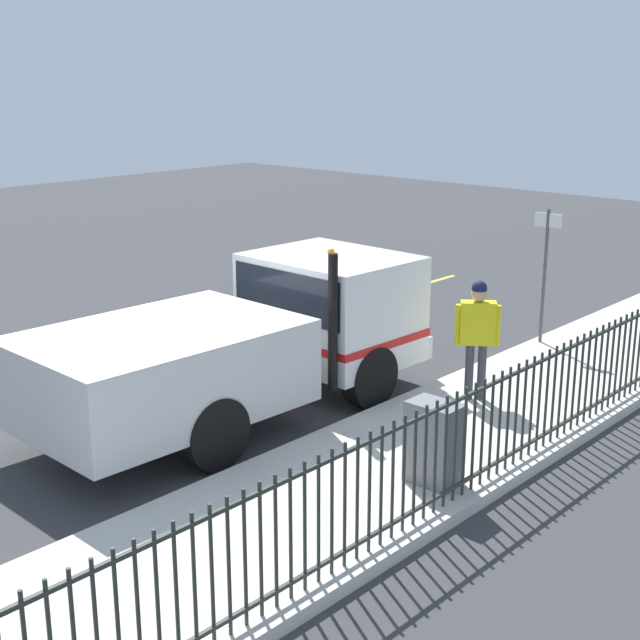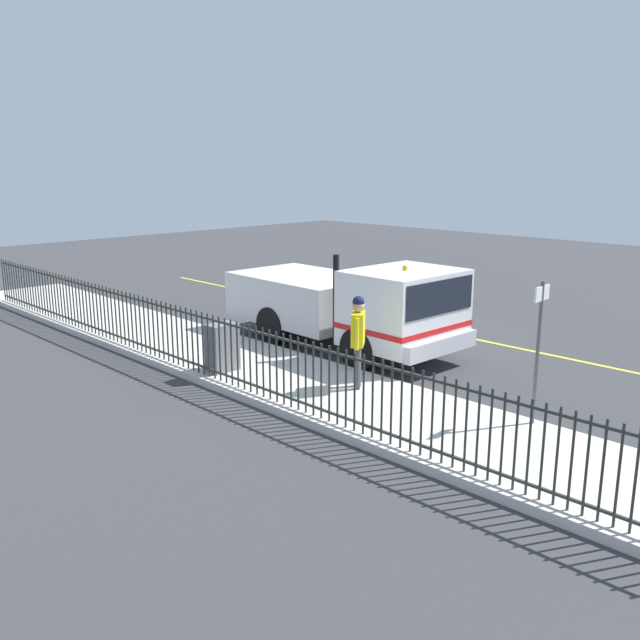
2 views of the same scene
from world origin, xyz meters
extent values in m
plane|color=#38383A|center=(0.00, 0.00, 0.00)|extent=(52.73, 52.73, 0.00)
cube|color=beige|center=(3.25, 0.00, 0.08)|extent=(2.76, 23.97, 0.15)
cube|color=yellow|center=(-2.53, 0.00, 0.00)|extent=(0.12, 21.57, 0.01)
cube|color=white|center=(0.51, 2.77, 1.31)|extent=(2.48, 2.03, 1.66)
cube|color=black|center=(0.51, 2.77, 1.67)|extent=(2.28, 2.06, 0.73)
cube|color=silver|center=(0.40, -0.52, 1.06)|extent=(2.53, 3.73, 1.15)
cube|color=silver|center=(0.55, 3.82, 0.63)|extent=(2.30, 0.28, 0.36)
cube|color=red|center=(0.51, 2.77, 0.94)|extent=(2.50, 2.05, 0.12)
cylinder|color=black|center=(-0.58, 2.52, 0.48)|extent=(0.33, 0.97, 0.96)
cylinder|color=black|center=(1.59, 2.44, 0.48)|extent=(0.33, 0.97, 0.96)
cylinder|color=black|center=(-0.69, -0.48, 0.48)|extent=(0.33, 0.97, 0.96)
cylinder|color=black|center=(1.49, -0.55, 0.48)|extent=(0.33, 0.97, 0.96)
sphere|color=orange|center=(0.51, 2.77, 2.19)|extent=(0.12, 0.12, 0.12)
cylinder|color=black|center=(1.53, 1.66, 1.47)|extent=(0.14, 0.14, 1.99)
cube|color=yellow|center=(2.78, 3.45, 1.34)|extent=(0.55, 0.49, 0.64)
sphere|color=tan|center=(2.78, 3.45, 1.77)|extent=(0.24, 0.24, 0.24)
sphere|color=#14193F|center=(2.78, 3.45, 1.86)|extent=(0.23, 0.23, 0.23)
cylinder|color=#3F3F47|center=(2.86, 3.51, 0.58)|extent=(0.13, 0.13, 0.86)
cylinder|color=#3F3F47|center=(2.71, 3.40, 0.58)|extent=(0.13, 0.13, 0.86)
cylinder|color=yellow|center=(3.01, 3.62, 1.30)|extent=(0.09, 0.09, 0.61)
cylinder|color=yellow|center=(2.55, 3.28, 1.30)|extent=(0.09, 0.09, 0.61)
cylinder|color=#2D332D|center=(4.42, -4.28, 0.82)|extent=(0.04, 0.04, 1.33)
cylinder|color=#2D332D|center=(4.42, -4.09, 0.82)|extent=(0.04, 0.04, 1.33)
cylinder|color=#2D332D|center=(4.42, -3.90, 0.82)|extent=(0.04, 0.04, 1.33)
cylinder|color=#2D332D|center=(4.42, -3.71, 0.82)|extent=(0.04, 0.04, 1.33)
cylinder|color=#2D332D|center=(4.42, -3.52, 0.82)|extent=(0.04, 0.04, 1.33)
cylinder|color=#2D332D|center=(4.42, -3.33, 0.82)|extent=(0.04, 0.04, 1.33)
cylinder|color=#2D332D|center=(4.42, -3.14, 0.82)|extent=(0.04, 0.04, 1.33)
cylinder|color=#2D332D|center=(4.42, -2.95, 0.82)|extent=(0.04, 0.04, 1.33)
cylinder|color=#2D332D|center=(4.42, -2.76, 0.82)|extent=(0.04, 0.04, 1.33)
cylinder|color=#2D332D|center=(4.42, -2.57, 0.82)|extent=(0.04, 0.04, 1.33)
cylinder|color=#2D332D|center=(4.42, -2.38, 0.82)|extent=(0.04, 0.04, 1.33)
cylinder|color=#2D332D|center=(4.42, -2.19, 0.82)|extent=(0.04, 0.04, 1.33)
cylinder|color=#2D332D|center=(4.42, -2.00, 0.82)|extent=(0.04, 0.04, 1.33)
cylinder|color=#2D332D|center=(4.42, -1.81, 0.82)|extent=(0.04, 0.04, 1.33)
cylinder|color=#2D332D|center=(4.42, -1.62, 0.82)|extent=(0.04, 0.04, 1.33)
cylinder|color=#2D332D|center=(4.42, -1.43, 0.82)|extent=(0.04, 0.04, 1.33)
cylinder|color=#2D332D|center=(4.42, -1.24, 0.82)|extent=(0.04, 0.04, 1.33)
cylinder|color=#2D332D|center=(4.42, -1.05, 0.82)|extent=(0.04, 0.04, 1.33)
cylinder|color=#2D332D|center=(4.42, -0.86, 0.82)|extent=(0.04, 0.04, 1.33)
cylinder|color=#2D332D|center=(4.42, -0.67, 0.82)|extent=(0.04, 0.04, 1.33)
cylinder|color=#2D332D|center=(4.42, -0.48, 0.82)|extent=(0.04, 0.04, 1.33)
cylinder|color=#2D332D|center=(4.42, -0.29, 0.82)|extent=(0.04, 0.04, 1.33)
cylinder|color=#2D332D|center=(4.42, -0.10, 0.82)|extent=(0.04, 0.04, 1.33)
cylinder|color=#2D332D|center=(4.42, 0.10, 0.82)|extent=(0.04, 0.04, 1.33)
cylinder|color=#2D332D|center=(4.42, 0.29, 0.82)|extent=(0.04, 0.04, 1.33)
cylinder|color=#2D332D|center=(4.42, 0.48, 0.82)|extent=(0.04, 0.04, 1.33)
cylinder|color=#2D332D|center=(4.42, 0.67, 0.82)|extent=(0.04, 0.04, 1.33)
cylinder|color=#2D332D|center=(4.42, 0.86, 0.82)|extent=(0.04, 0.04, 1.33)
cylinder|color=#2D332D|center=(4.42, 1.05, 0.82)|extent=(0.04, 0.04, 1.33)
cylinder|color=#2D332D|center=(4.42, 1.24, 0.82)|extent=(0.04, 0.04, 1.33)
cylinder|color=#2D332D|center=(4.42, 1.43, 0.82)|extent=(0.04, 0.04, 1.33)
cylinder|color=#2D332D|center=(4.42, 1.62, 0.82)|extent=(0.04, 0.04, 1.33)
cylinder|color=#2D332D|center=(4.42, 1.81, 0.82)|extent=(0.04, 0.04, 1.33)
cylinder|color=#2D332D|center=(4.42, 2.00, 0.82)|extent=(0.04, 0.04, 1.33)
cylinder|color=#2D332D|center=(4.42, 2.19, 0.82)|extent=(0.04, 0.04, 1.33)
cylinder|color=#2D332D|center=(4.42, 2.38, 0.82)|extent=(0.04, 0.04, 1.33)
cylinder|color=#2D332D|center=(4.42, 2.57, 0.82)|extent=(0.04, 0.04, 1.33)
cylinder|color=#2D332D|center=(4.42, 2.76, 0.82)|extent=(0.04, 0.04, 1.33)
cylinder|color=#2D332D|center=(4.42, 2.95, 0.82)|extent=(0.04, 0.04, 1.33)
cylinder|color=#2D332D|center=(4.42, 3.14, 0.82)|extent=(0.04, 0.04, 1.33)
cylinder|color=#2D332D|center=(4.42, 3.33, 0.82)|extent=(0.04, 0.04, 1.33)
cylinder|color=#2D332D|center=(4.42, 3.52, 0.82)|extent=(0.04, 0.04, 1.33)
cylinder|color=#2D332D|center=(4.42, 3.71, 0.82)|extent=(0.04, 0.04, 1.33)
cylinder|color=#2D332D|center=(4.42, 3.90, 0.82)|extent=(0.04, 0.04, 1.33)
cylinder|color=#2D332D|center=(4.42, 4.09, 0.82)|extent=(0.04, 0.04, 1.33)
cylinder|color=#2D332D|center=(4.42, 4.28, 0.82)|extent=(0.04, 0.04, 1.33)
cylinder|color=#2D332D|center=(4.42, 4.47, 0.82)|extent=(0.04, 0.04, 1.33)
cylinder|color=#2D332D|center=(4.42, 4.67, 0.82)|extent=(0.04, 0.04, 1.33)
cylinder|color=#2D332D|center=(4.42, 4.86, 0.82)|extent=(0.04, 0.04, 1.33)
cylinder|color=#2D332D|center=(4.42, 5.05, 0.82)|extent=(0.04, 0.04, 1.33)
cylinder|color=#2D332D|center=(4.42, 5.24, 0.82)|extent=(0.04, 0.04, 1.33)
cylinder|color=#2D332D|center=(4.42, 5.43, 0.82)|extent=(0.04, 0.04, 1.33)
cube|color=#2D332D|center=(4.42, 0.00, 1.38)|extent=(0.04, 20.37, 0.04)
cube|color=#2D332D|center=(4.42, 0.00, 0.31)|extent=(0.04, 20.37, 0.04)
cube|color=slate|center=(3.97, 0.71, 0.66)|extent=(0.62, 0.41, 1.01)
cone|color=orange|center=(-1.25, -1.36, 0.31)|extent=(0.44, 0.44, 0.62)
cylinder|color=#4C4C4C|center=(2.06, 6.75, 1.36)|extent=(0.06, 0.06, 2.42)
cube|color=white|center=(2.06, 6.75, 2.37)|extent=(0.50, 0.06, 0.24)
camera|label=1|loc=(9.61, -7.52, 4.93)|focal=50.73mm
camera|label=2|loc=(11.98, 11.67, 4.39)|focal=37.38mm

